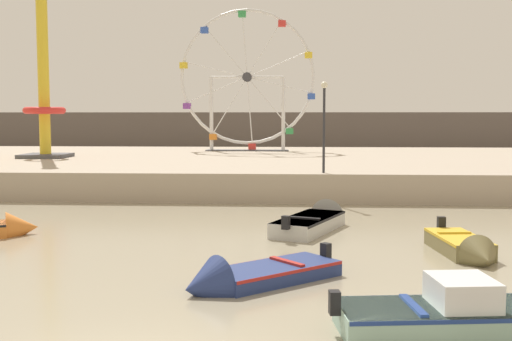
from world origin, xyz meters
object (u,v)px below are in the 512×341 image
Objects in this scene: motorboat_seafoam at (483,314)px; drop_tower_yellow_tower at (44,87)px; ferris_wheel_white_frame at (247,80)px; motorboat_pale_grey at (317,220)px; motorboat_navy_blue at (245,278)px; motorboat_olive_wood at (466,247)px; promenade_lamp_far at (324,114)px.

drop_tower_yellow_tower reaches higher than motorboat_seafoam.
ferris_wheel_white_frame is at bearing 94.25° from motorboat_seafoam.
motorboat_navy_blue is (-2.01, -8.10, -0.07)m from motorboat_pale_grey.
motorboat_pale_grey is 11.32m from motorboat_seafoam.
ferris_wheel_white_frame reaches higher than motorboat_pale_grey.
motorboat_navy_blue reaches higher than motorboat_olive_wood.
ferris_wheel_white_frame is (-7.12, 36.17, 6.41)m from motorboat_seafoam.
motorboat_seafoam is 0.40× the size of drop_tower_yellow_tower.
motorboat_seafoam is 18.36m from promenade_lamp_far.
drop_tower_yellow_tower is at bearing 67.58° from motorboat_pale_grey.
motorboat_pale_grey is at bearing -80.10° from ferris_wheel_white_frame.
motorboat_navy_blue is at bearing 141.80° from motorboat_seafoam.
ferris_wheel_white_frame is 14.97m from drop_tower_yellow_tower.
promenade_lamp_far is at bearing 18.17° from motorboat_pale_grey.
drop_tower_yellow_tower is 2.90× the size of promenade_lamp_far.
motorboat_seafoam is at bearing -78.87° from ferris_wheel_white_frame.
motorboat_pale_grey is 1.31× the size of motorboat_olive_wood.
motorboat_pale_grey reaches higher than motorboat_olive_wood.
ferris_wheel_white_frame is at bearing 32.48° from motorboat_pale_grey.
drop_tower_yellow_tower reaches higher than promenade_lamp_far.
drop_tower_yellow_tower reaches higher than motorboat_navy_blue.
ferris_wheel_white_frame is 19.17m from promenade_lamp_far.
motorboat_olive_wood is at bearing -72.68° from promenade_lamp_far.
motorboat_olive_wood is at bearing -45.65° from drop_tower_yellow_tower.
motorboat_navy_blue is 0.38× the size of ferris_wheel_white_frame.
motorboat_navy_blue is at bearing -66.00° from motorboat_olive_wood.
drop_tower_yellow_tower is 19.91m from promenade_lamp_far.
drop_tower_yellow_tower is at bearing -100.64° from motorboat_navy_blue.
drop_tower_yellow_tower is at bearing -145.35° from ferris_wheel_white_frame.
ferris_wheel_white_frame is at bearing -127.18° from motorboat_navy_blue.
motorboat_navy_blue is (-4.74, 2.88, -0.11)m from motorboat_seafoam.
promenade_lamp_far is (4.92, -18.34, -2.60)m from ferris_wheel_white_frame.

